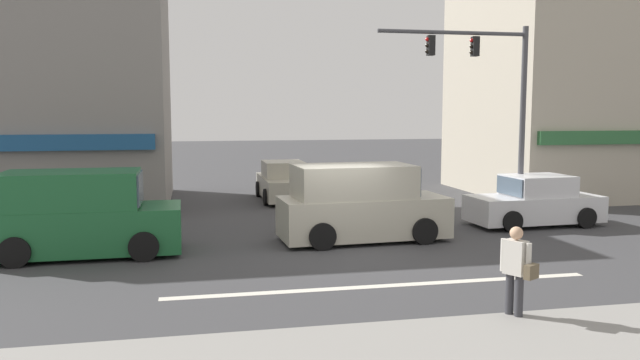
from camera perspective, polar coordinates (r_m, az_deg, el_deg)
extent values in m
plane|color=#3D3D3F|center=(16.31, 2.14, -6.34)|extent=(120.00, 120.00, 0.00)
cube|color=silver|center=(13.05, 5.89, -9.60)|extent=(9.00, 0.24, 0.01)
cube|color=gray|center=(25.66, -26.53, 8.17)|extent=(11.19, 8.22, 9.39)
cube|color=#B7AD99|center=(30.12, 23.73, 8.59)|extent=(10.63, 8.11, 10.08)
cylinder|color=brown|center=(21.47, -23.15, 7.16)|extent=(0.22, 0.22, 8.15)
cylinder|color=#47474C|center=(20.83, 18.01, 4.71)|extent=(0.18, 0.18, 6.20)
cylinder|color=#47474C|center=(19.90, 12.11, 13.04)|extent=(4.80, 0.15, 0.12)
cube|color=black|center=(20.15, 14.00, 11.77)|extent=(0.20, 0.24, 0.60)
sphere|color=red|center=(20.12, 13.70, 12.30)|extent=(0.12, 0.12, 0.12)
sphere|color=black|center=(20.10, 13.68, 11.79)|extent=(0.12, 0.12, 0.12)
sphere|color=black|center=(20.08, 13.67, 11.28)|extent=(0.12, 0.12, 0.12)
cube|color=black|center=(19.59, 10.11, 12.02)|extent=(0.20, 0.24, 0.60)
sphere|color=red|center=(19.56, 9.78, 12.56)|extent=(0.12, 0.12, 0.12)
sphere|color=black|center=(19.54, 9.77, 12.04)|extent=(0.12, 0.12, 0.12)
sphere|color=black|center=(19.52, 9.76, 11.51)|extent=(0.12, 0.12, 0.12)
cube|color=#B7B29E|center=(17.33, 3.98, -3.37)|extent=(4.69, 2.08, 1.10)
cube|color=#B7B29E|center=(17.10, 3.06, -0.11)|extent=(3.29, 1.97, 0.90)
cube|color=#475666|center=(17.66, 8.07, 0.04)|extent=(0.15, 1.66, 0.76)
cylinder|color=black|center=(18.72, 7.21, -3.61)|extent=(0.73, 0.24, 0.72)
cylinder|color=black|center=(17.06, 9.53, -4.63)|extent=(0.73, 0.24, 0.72)
cylinder|color=black|center=(17.86, -1.33, -4.05)|extent=(0.73, 0.24, 0.72)
cylinder|color=black|center=(16.11, 0.21, -5.19)|extent=(0.73, 0.24, 0.72)
cube|color=#B7B29E|center=(25.10, -3.39, -0.63)|extent=(1.73, 4.11, 0.80)
cube|color=#B7B29E|center=(24.92, -3.37, 0.99)|extent=(1.57, 1.91, 0.64)
cube|color=#475666|center=(25.88, -3.70, 1.18)|extent=(1.44, 0.07, 0.54)
cylinder|color=black|center=(26.26, -5.65, -0.82)|extent=(0.18, 0.64, 0.64)
cylinder|color=black|center=(26.51, -1.99, -0.73)|extent=(0.18, 0.64, 0.64)
cylinder|color=black|center=(23.76, -4.95, -1.57)|extent=(0.18, 0.64, 0.64)
cylinder|color=black|center=(24.03, -0.92, -1.46)|extent=(0.18, 0.64, 0.64)
cube|color=#1E6033|center=(16.51, -20.61, -4.25)|extent=(4.62, 1.88, 1.10)
cube|color=#1E6033|center=(16.41, -21.78, -0.83)|extent=(3.22, 1.83, 0.90)
cube|color=#475666|center=(16.22, -16.13, -0.70)|extent=(0.08, 1.66, 0.76)
cylinder|color=black|center=(17.32, -15.45, -4.61)|extent=(0.72, 0.21, 0.72)
cylinder|color=black|center=(15.52, -15.81, -5.88)|extent=(0.72, 0.21, 0.72)
cylinder|color=black|center=(17.72, -24.73, -4.72)|extent=(0.72, 0.21, 0.72)
cylinder|color=black|center=(15.96, -26.14, -5.96)|extent=(0.72, 0.21, 0.72)
cube|color=silver|center=(20.69, 18.96, -2.45)|extent=(4.17, 1.88, 0.80)
cube|color=silver|center=(20.66, 19.26, -0.47)|extent=(1.97, 1.64, 0.64)
cube|color=#475666|center=(20.14, 16.96, -0.55)|extent=(0.12, 1.44, 0.54)
cylinder|color=black|center=(19.34, 17.16, -3.65)|extent=(0.65, 0.21, 0.64)
cylinder|color=black|center=(20.79, 14.72, -2.89)|extent=(0.65, 0.21, 0.64)
cylinder|color=black|center=(20.78, 23.16, -3.20)|extent=(0.65, 0.21, 0.64)
cylinder|color=black|center=(22.13, 20.49, -2.54)|extent=(0.65, 0.21, 0.64)
cylinder|color=#333338|center=(11.20, 16.93, -10.28)|extent=(0.14, 0.14, 0.86)
cylinder|color=#333338|center=(11.10, 17.72, -10.45)|extent=(0.14, 0.14, 0.86)
cube|color=beige|center=(10.97, 17.45, -6.76)|extent=(0.37, 0.42, 0.58)
sphere|color=tan|center=(10.88, 17.52, -4.65)|extent=(0.22, 0.22, 0.22)
cylinder|color=beige|center=(11.09, 16.39, -6.58)|extent=(0.09, 0.09, 0.56)
cylinder|color=beige|center=(10.85, 18.53, -6.94)|extent=(0.09, 0.09, 0.56)
cube|color=brown|center=(10.81, 18.75, -7.94)|extent=(0.30, 0.24, 0.24)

